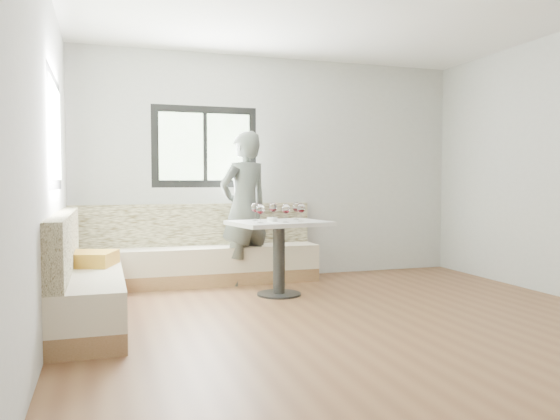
% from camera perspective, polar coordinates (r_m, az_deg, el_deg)
% --- Properties ---
extents(room, '(5.01, 5.01, 2.81)m').
position_cam_1_polar(room, '(4.74, 7.30, 5.25)').
color(room, brown).
rests_on(room, ground).
extents(banquette, '(2.90, 2.80, 0.95)m').
position_cam_1_polar(banquette, '(5.92, -12.91, -5.73)').
color(banquette, '#966E48').
rests_on(banquette, ground).
extents(table, '(1.09, 0.91, 0.80)m').
position_cam_1_polar(table, '(5.86, -0.11, -3.13)').
color(table, black).
rests_on(table, ground).
extents(person, '(0.78, 0.66, 1.81)m').
position_cam_1_polar(person, '(6.48, -3.75, 0.19)').
color(person, '#4B504B').
rests_on(person, ground).
extents(olive_ramekin, '(0.11, 0.11, 0.04)m').
position_cam_1_polar(olive_ramekin, '(5.78, -0.81, -0.99)').
color(olive_ramekin, white).
rests_on(olive_ramekin, table).
extents(wine_glass_a, '(0.09, 0.09, 0.20)m').
position_cam_1_polar(wine_glass_a, '(5.55, -2.06, 0.03)').
color(wine_glass_a, white).
rests_on(wine_glass_a, table).
extents(wine_glass_b, '(0.09, 0.09, 0.20)m').
position_cam_1_polar(wine_glass_b, '(5.64, 0.63, 0.07)').
color(wine_glass_b, white).
rests_on(wine_glass_b, table).
extents(wine_glass_c, '(0.09, 0.09, 0.20)m').
position_cam_1_polar(wine_glass_c, '(5.79, 2.21, 0.15)').
color(wine_glass_c, white).
rests_on(wine_glass_c, table).
extents(wine_glass_d, '(0.09, 0.09, 0.20)m').
position_cam_1_polar(wine_glass_d, '(5.94, -0.73, 0.22)').
color(wine_glass_d, white).
rests_on(wine_glass_d, table).
extents(wine_glass_e, '(0.09, 0.09, 0.20)m').
position_cam_1_polar(wine_glass_e, '(6.06, 1.71, 0.27)').
color(wine_glass_e, white).
rests_on(wine_glass_e, table).
extents(wine_glass_f, '(0.09, 0.09, 0.20)m').
position_cam_1_polar(wine_glass_f, '(5.88, -2.60, 0.19)').
color(wine_glass_f, white).
rests_on(wine_glass_f, table).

